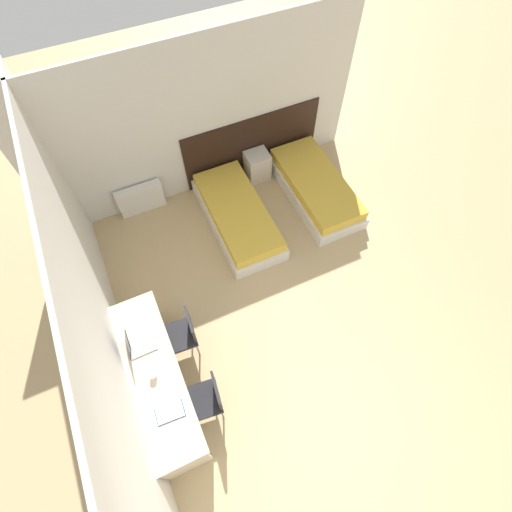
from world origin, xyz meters
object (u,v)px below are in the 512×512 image
chair_near_notebook (207,398)px  laptop (137,345)px  nightstand (257,166)px  chair_near_laptop (183,333)px  bed_near_window (238,216)px  bed_near_door (315,188)px

chair_near_notebook → laptop: laptop is taller
nightstand → chair_near_laptop: 3.32m
bed_near_window → laptop: size_ratio=5.81×
bed_near_door → chair_near_notebook: chair_near_notebook is taller
bed_near_door → chair_near_laptop: size_ratio=2.30×
bed_near_door → chair_near_notebook: 3.89m
bed_near_window → bed_near_door: size_ratio=1.00×
nightstand → laptop: size_ratio=1.59×
chair_near_laptop → chair_near_notebook: bearing=-85.7°
nightstand → chair_near_laptop: (-2.21, -2.47, 0.22)m
chair_near_laptop → bed_near_window: bearing=52.4°
nightstand → chair_near_notebook: chair_near_notebook is taller
chair_near_notebook → bed_near_window: bearing=66.7°
bed_near_door → nightstand: size_ratio=3.65×
chair_near_notebook → chair_near_laptop: bearing=96.8°
chair_near_laptop → laptop: size_ratio=2.52×
chair_near_laptop → chair_near_notebook: size_ratio=1.00×
bed_near_door → chair_near_laptop: bearing=-150.6°
chair_near_laptop → chair_near_notebook: (-0.00, -0.89, 0.00)m
chair_near_laptop → laptop: laptop is taller
chair_near_notebook → laptop: size_ratio=2.52×
nightstand → bed_near_door: bearing=-48.3°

